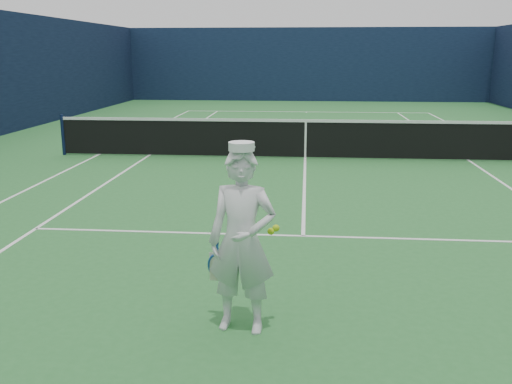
# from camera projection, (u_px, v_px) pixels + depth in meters

# --- Properties ---
(ground) EXTENTS (80.00, 80.00, 0.00)m
(ground) POSITION_uv_depth(u_px,v_px,m) (305.00, 159.00, 14.63)
(ground) COLOR #286A2F
(ground) RESTS_ON ground
(court_markings) EXTENTS (11.03, 23.83, 0.01)m
(court_markings) POSITION_uv_depth(u_px,v_px,m) (305.00, 158.00, 14.63)
(court_markings) COLOR white
(court_markings) RESTS_ON ground
(windscreen_fence) EXTENTS (20.12, 36.12, 4.00)m
(windscreen_fence) POSITION_uv_depth(u_px,v_px,m) (307.00, 79.00, 14.15)
(windscreen_fence) COLOR #0E1A35
(windscreen_fence) RESTS_ON ground
(tennis_net) EXTENTS (12.88, 0.09, 1.07)m
(tennis_net) POSITION_uv_depth(u_px,v_px,m) (306.00, 137.00, 14.50)
(tennis_net) COLOR #141E4C
(tennis_net) RESTS_ON ground
(tennis_player) EXTENTS (0.76, 0.55, 1.85)m
(tennis_player) POSITION_uv_depth(u_px,v_px,m) (242.00, 241.00, 5.42)
(tennis_player) COLOR white
(tennis_player) RESTS_ON ground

